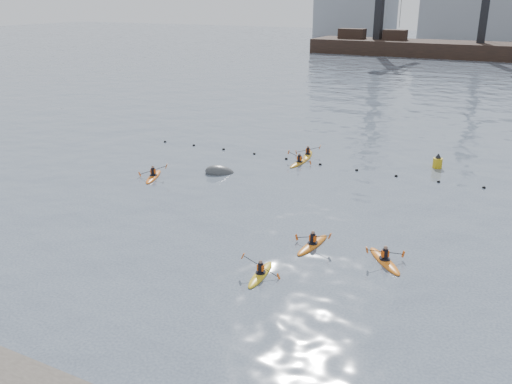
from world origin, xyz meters
TOP-DOWN VIEW (x-y plane):
  - ground at (0.00, 0.00)m, footprint 400.00×400.00m
  - float_line at (-0.50, 22.53)m, footprint 33.24×0.73m
  - barge_pier at (-0.22, 110.00)m, footprint 72.00×19.30m
  - skyline at (2.23, 150.27)m, footprint 141.00×28.00m
  - kayaker_0 at (2.91, 8.53)m, footprint 2.11×3.14m
  - kayaker_1 at (1.91, 4.38)m, footprint 1.97×2.88m
  - kayaker_2 at (-11.71, 13.89)m, footprint 2.09×3.20m
  - kayaker_3 at (-3.60, 21.99)m, footprint 2.07×3.05m
  - kayaker_4 at (6.78, 8.47)m, footprint 2.51×2.79m
  - kayaker_5 at (-3.83, 24.31)m, footprint 2.05×3.11m
  - mooring_buoy at (-7.94, 17.05)m, footprint 2.76×2.46m
  - nav_buoy at (6.27, 25.88)m, footprint 0.72×0.72m

SIDE VIEW (x-z plane):
  - ground at x=0.00m, z-range 0.00..0.00m
  - mooring_buoy at x=-7.94m, z-range -0.78..0.78m
  - float_line at x=-0.50m, z-range -0.09..0.15m
  - kayaker_1 at x=1.91m, z-range -0.47..0.64m
  - kayaker_3 at x=-3.60m, z-range -0.45..0.63m
  - kayaker_5 at x=-3.83m, z-range -0.44..0.63m
  - kayaker_0 at x=2.91m, z-range -0.46..0.65m
  - kayaker_4 at x=6.78m, z-range -0.43..0.62m
  - kayaker_2 at x=-11.71m, z-range -0.49..0.68m
  - nav_buoy at x=6.27m, z-range -0.26..1.05m
  - barge_pier at x=-0.22m, z-range -12.86..16.64m
  - skyline at x=2.23m, z-range -1.75..20.25m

